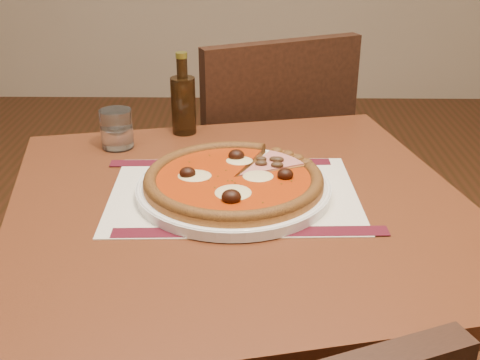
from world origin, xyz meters
The scene contains 8 objects.
table centered at (0.61, -0.03, 0.65)m, with size 0.95×0.95×0.75m.
chair_far centered at (0.66, 0.61, 0.52)m, with size 0.58×0.58×0.92m.
placemat centered at (0.59, -0.01, 0.75)m, with size 0.44×0.32×0.00m, color beige.
plate centered at (0.59, -0.01, 0.76)m, with size 0.35×0.35×0.02m, color white.
pizza centered at (0.59, -0.01, 0.78)m, with size 0.32×0.32×0.04m.
ham_slice centered at (0.67, 0.07, 0.78)m, with size 0.14×0.14×0.02m.
water_glass centered at (0.34, 0.22, 0.79)m, with size 0.07×0.07×0.08m, color white.
bottle centered at (0.47, 0.31, 0.82)m, with size 0.05×0.05×0.18m.
Camera 1 is at (0.62, -0.98, 1.23)m, focal length 45.00 mm.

